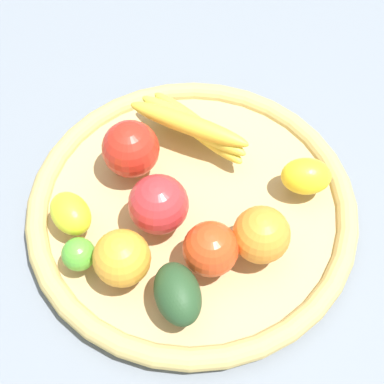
% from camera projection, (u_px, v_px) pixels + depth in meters
% --- Properties ---
extents(ground_plane, '(2.40, 2.40, 0.00)m').
position_uv_depth(ground_plane, '(192.00, 215.00, 0.80)').
color(ground_plane, slate).
rests_on(ground_plane, ground).
extents(basket, '(0.46, 0.46, 0.04)m').
position_uv_depth(basket, '(192.00, 208.00, 0.79)').
color(basket, tan).
rests_on(basket, ground_plane).
extents(lemon_1, '(0.08, 0.08, 0.05)m').
position_uv_depth(lemon_1, '(306.00, 176.00, 0.76)').
color(lemon_1, yellow).
rests_on(lemon_1, basket).
extents(apple_2, '(0.09, 0.09, 0.08)m').
position_uv_depth(apple_2, '(158.00, 204.00, 0.72)').
color(apple_2, red).
rests_on(apple_2, basket).
extents(lime_0, '(0.05, 0.05, 0.04)m').
position_uv_depth(lime_0, '(79.00, 254.00, 0.70)').
color(lime_0, '#51A831').
rests_on(lime_0, basket).
extents(banana_bunch, '(0.08, 0.18, 0.05)m').
position_uv_depth(banana_bunch, '(192.00, 125.00, 0.81)').
color(banana_bunch, yellow).
rests_on(banana_bunch, basket).
extents(apple_0, '(0.10, 0.10, 0.08)m').
position_uv_depth(apple_0, '(130.00, 149.00, 0.77)').
color(apple_0, red).
rests_on(apple_0, basket).
extents(avocado, '(0.09, 0.10, 0.05)m').
position_uv_depth(avocado, '(178.00, 294.00, 0.67)').
color(avocado, '#244525').
rests_on(avocado, basket).
extents(orange_0, '(0.10, 0.10, 0.07)m').
position_uv_depth(orange_0, '(261.00, 235.00, 0.70)').
color(orange_0, orange).
rests_on(orange_0, basket).
extents(apple_1, '(0.09, 0.09, 0.07)m').
position_uv_depth(apple_1, '(211.00, 249.00, 0.69)').
color(apple_1, red).
rests_on(apple_1, basket).
extents(lemon_0, '(0.07, 0.08, 0.05)m').
position_uv_depth(lemon_0, '(71.00, 214.00, 0.73)').
color(lemon_0, yellow).
rests_on(lemon_0, basket).
extents(orange_1, '(0.10, 0.10, 0.07)m').
position_uv_depth(orange_1, '(122.00, 258.00, 0.68)').
color(orange_1, orange).
rests_on(orange_1, basket).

